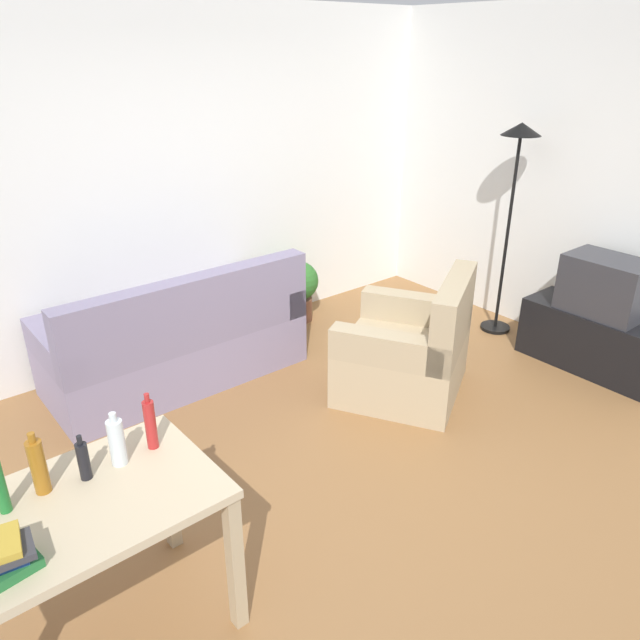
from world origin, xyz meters
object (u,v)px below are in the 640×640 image
at_px(tv_stand, 594,340).
at_px(tv, 606,286).
at_px(bottle_dark, 83,460).
at_px(couch, 179,344).
at_px(torchiere_lamp, 516,173).
at_px(bottle_green, 0,486).
at_px(bottle_red, 150,424).
at_px(desk, 66,532).
at_px(armchair, 410,352).
at_px(bottle_amber, 38,466).
at_px(bottle_clear, 117,442).
at_px(potted_plant, 299,287).

xyz_separation_m(tv_stand, tv, (0.00, 0.00, 0.46)).
relative_size(tv, bottle_dark, 2.89).
bearing_deg(couch, tv_stand, 144.45).
xyz_separation_m(torchiere_lamp, bottle_green, (-4.19, -0.72, -0.54)).
bearing_deg(bottle_red, tv_stand, -3.38).
bearing_deg(tv_stand, couch, 54.45).
xyz_separation_m(tv, desk, (-4.04, 0.06, -0.05)).
relative_size(tv_stand, torchiere_lamp, 0.61).
xyz_separation_m(armchair, bottle_red, (-2.18, -0.46, 0.56)).
bearing_deg(couch, desk, 52.92).
distance_m(bottle_amber, bottle_dark, 0.17).
height_order(couch, bottle_dark, bottle_dark).
distance_m(couch, armchair, 1.74).
bearing_deg(bottle_green, armchair, 9.82).
relative_size(torchiere_lamp, bottle_red, 6.65).
distance_m(bottle_amber, bottle_red, 0.47).
relative_size(armchair, bottle_red, 4.40).
distance_m(bottle_green, bottle_dark, 0.31).
bearing_deg(bottle_clear, bottle_amber, 175.93).
distance_m(tv_stand, bottle_clear, 3.80).
distance_m(tv, torchiere_lamp, 1.16).
distance_m(bottle_clear, bottle_red, 0.16).
bearing_deg(bottle_dark, bottle_red, 4.45).
relative_size(tv_stand, tv, 1.83).
bearing_deg(bottle_red, bottle_clear, -173.80).
distance_m(potted_plant, bottle_clear, 3.24).
xyz_separation_m(tv, torchiere_lamp, (-0.00, 0.91, 0.71)).
distance_m(tv, potted_plant, 2.57).
relative_size(couch, torchiere_lamp, 1.05).
relative_size(torchiere_lamp, bottle_amber, 6.56).
relative_size(tv_stand, bottle_clear, 4.40).
xyz_separation_m(armchair, bottle_green, (-2.79, -0.48, 0.56)).
bearing_deg(tv_stand, desk, 89.13).
relative_size(potted_plant, bottle_amber, 2.07).
bearing_deg(bottle_clear, tv, -2.97).
bearing_deg(bottle_green, potted_plant, 34.49).
height_order(tv_stand, bottle_clear, bottle_clear).
relative_size(tv, armchair, 0.50).
relative_size(tv_stand, bottle_red, 4.04).
distance_m(potted_plant, armchair, 1.54).
xyz_separation_m(couch, bottle_red, (-0.93, -1.68, 0.57)).
bearing_deg(bottle_amber, bottle_clear, -4.07).
distance_m(tv_stand, torchiere_lamp, 1.49).
height_order(bottle_amber, bottle_red, bottle_amber).
height_order(potted_plant, bottle_amber, bottle_amber).
distance_m(couch, bottle_green, 2.37).
height_order(bottle_green, bottle_clear, bottle_green).
distance_m(tv, bottle_amber, 4.06).
bearing_deg(tv, tv_stand, 90.00).
xyz_separation_m(couch, bottle_clear, (-1.09, -1.70, 0.56)).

